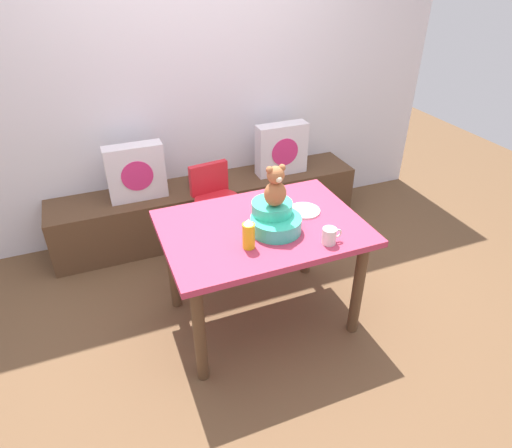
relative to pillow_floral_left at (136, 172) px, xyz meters
name	(u,v)px	position (x,y,z in m)	size (l,w,h in m)	color
ground_plane	(261,316)	(0.58, -1.15, -0.68)	(8.00, 8.00, 0.00)	brown
back_wall	(193,74)	(0.58, 0.29, 0.62)	(4.40, 0.10, 2.60)	silver
window_bench	(210,208)	(0.58, 0.02, -0.45)	(2.60, 0.44, 0.46)	brown
pillow_floral_left	(136,172)	(0.00, 0.00, 0.00)	(0.44, 0.15, 0.44)	silver
pillow_floral_right	(281,149)	(1.23, 0.00, 0.00)	(0.44, 0.15, 0.44)	silver
book_stack	(202,181)	(0.52, 0.02, -0.18)	(0.20, 0.14, 0.07)	brown
dining_table	(262,241)	(0.58, -1.15, -0.05)	(1.20, 0.85, 0.74)	#B73351
highchair	(217,203)	(0.51, -0.42, -0.16)	(0.35, 0.48, 0.79)	red
infant_seat_teal	(275,219)	(0.63, -1.22, 0.13)	(0.30, 0.33, 0.16)	#37C7A4
teddy_bear	(275,187)	(0.63, -1.22, 0.34)	(0.13, 0.12, 0.25)	#A76239
ketchup_bottle	(249,234)	(0.42, -1.34, 0.15)	(0.07, 0.07, 0.18)	gold
coffee_mug	(330,236)	(0.85, -1.47, 0.11)	(0.12, 0.08, 0.09)	silver
dinner_plate_near	(304,211)	(0.88, -1.10, 0.07)	(0.20, 0.20, 0.01)	white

